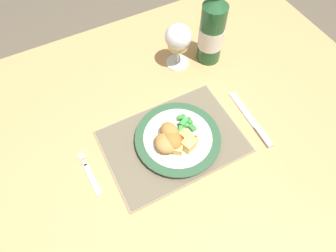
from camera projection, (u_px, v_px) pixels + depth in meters
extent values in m
plane|color=brown|center=(177.00, 202.00, 1.48)|extent=(6.00, 6.00, 0.00)
cube|color=tan|center=(183.00, 124.00, 0.87)|extent=(1.24, 0.98, 0.04)
cube|color=tan|center=(11.00, 146.00, 1.25)|extent=(0.06, 0.06, 0.70)
cube|color=tan|center=(235.00, 56.00, 1.53)|extent=(0.06, 0.06, 0.70)
cube|color=gray|center=(173.00, 141.00, 0.82)|extent=(0.37, 0.26, 0.01)
cube|color=#6B604A|center=(173.00, 141.00, 0.81)|extent=(0.36, 0.25, 0.00)
cylinder|color=white|center=(178.00, 139.00, 0.81)|extent=(0.19, 0.19, 0.01)
cylinder|color=#2D5638|center=(178.00, 138.00, 0.80)|extent=(0.23, 0.23, 0.01)
cylinder|color=white|center=(178.00, 137.00, 0.80)|extent=(0.18, 0.18, 0.00)
ellipsoid|color=#A87033|center=(172.00, 141.00, 0.77)|extent=(0.05, 0.06, 0.04)
ellipsoid|color=#B77F3D|center=(166.00, 143.00, 0.77)|extent=(0.07, 0.08, 0.04)
ellipsoid|color=#B77F3D|center=(170.00, 132.00, 0.78)|extent=(0.05, 0.06, 0.04)
ellipsoid|color=tan|center=(167.00, 143.00, 0.77)|extent=(0.07, 0.06, 0.04)
cube|color=#338438|center=(182.00, 123.00, 0.82)|extent=(0.03, 0.02, 0.01)
cube|color=green|center=(182.00, 130.00, 0.80)|extent=(0.03, 0.03, 0.01)
cube|color=#338438|center=(187.00, 122.00, 0.81)|extent=(0.02, 0.02, 0.01)
cube|color=green|center=(186.00, 132.00, 0.80)|extent=(0.02, 0.02, 0.01)
cube|color=#338438|center=(188.00, 120.00, 0.82)|extent=(0.02, 0.02, 0.01)
cube|color=#338438|center=(182.00, 118.00, 0.82)|extent=(0.03, 0.02, 0.01)
cube|color=#4CA84C|center=(184.00, 124.00, 0.81)|extent=(0.02, 0.03, 0.01)
cube|color=green|center=(181.00, 130.00, 0.80)|extent=(0.02, 0.02, 0.01)
cube|color=#338438|center=(182.00, 118.00, 0.83)|extent=(0.02, 0.02, 0.01)
cube|color=#338438|center=(190.00, 127.00, 0.81)|extent=(0.02, 0.03, 0.01)
cube|color=#4CA84C|center=(185.00, 125.00, 0.81)|extent=(0.02, 0.02, 0.01)
cube|color=green|center=(184.00, 122.00, 0.80)|extent=(0.03, 0.03, 0.01)
cube|color=green|center=(186.00, 121.00, 0.82)|extent=(0.02, 0.02, 0.01)
cylinder|color=#CC5119|center=(191.00, 140.00, 0.78)|extent=(0.04, 0.03, 0.02)
cylinder|color=#CC5119|center=(187.00, 139.00, 0.78)|extent=(0.03, 0.04, 0.02)
cylinder|color=#CC5119|center=(180.00, 138.00, 0.79)|extent=(0.04, 0.03, 0.02)
cube|color=silver|center=(92.00, 179.00, 0.76)|extent=(0.02, 0.10, 0.01)
cube|color=silver|center=(84.00, 162.00, 0.78)|extent=(0.01, 0.02, 0.01)
cube|color=silver|center=(83.00, 155.00, 0.80)|extent=(0.00, 0.02, 0.00)
cube|color=silver|center=(82.00, 156.00, 0.79)|extent=(0.00, 0.02, 0.00)
cube|color=silver|center=(81.00, 156.00, 0.79)|extent=(0.00, 0.02, 0.00)
cube|color=silver|center=(79.00, 157.00, 0.79)|extent=(0.00, 0.02, 0.00)
cube|color=silver|center=(244.00, 110.00, 0.88)|extent=(0.02, 0.13, 0.00)
cube|color=#B2B2B7|center=(264.00, 136.00, 0.82)|extent=(0.02, 0.07, 0.01)
cylinder|color=silver|center=(177.00, 63.00, 0.97)|extent=(0.07, 0.07, 0.00)
cylinder|color=silver|center=(178.00, 55.00, 0.94)|extent=(0.01, 0.01, 0.07)
ellipsoid|color=silver|center=(178.00, 37.00, 0.88)|extent=(0.08, 0.08, 0.08)
cylinder|color=#E0D684|center=(178.00, 42.00, 0.90)|extent=(0.06, 0.06, 0.04)
cylinder|color=#23562D|center=(211.00, 34.00, 0.91)|extent=(0.08, 0.08, 0.20)
cone|color=#23562D|center=(217.00, 1.00, 0.81)|extent=(0.08, 0.08, 0.03)
cylinder|color=white|center=(211.00, 37.00, 0.92)|extent=(0.08, 0.08, 0.07)
cube|color=gold|center=(186.00, 144.00, 0.77)|extent=(0.03, 0.03, 0.02)
cube|color=#E5BC66|center=(178.00, 150.00, 0.76)|extent=(0.03, 0.03, 0.02)
cube|color=gold|center=(192.00, 141.00, 0.78)|extent=(0.03, 0.03, 0.02)
cube|color=#E5BC66|center=(189.00, 145.00, 0.77)|extent=(0.04, 0.04, 0.03)
cube|color=#E5BC66|center=(189.00, 137.00, 0.78)|extent=(0.03, 0.03, 0.02)
cube|color=#DBB256|center=(184.00, 135.00, 0.79)|extent=(0.03, 0.03, 0.02)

